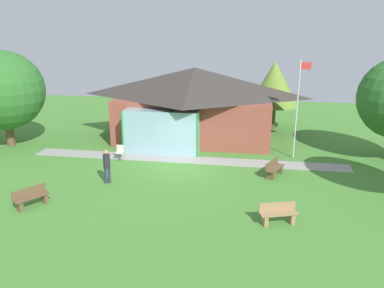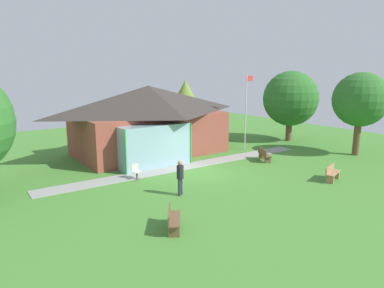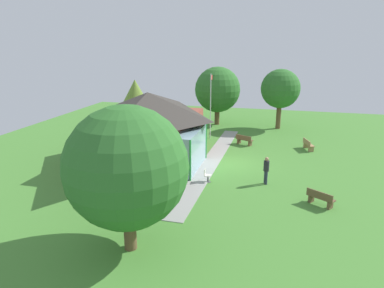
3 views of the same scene
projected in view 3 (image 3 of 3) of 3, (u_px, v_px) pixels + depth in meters
The scene contains 13 objects.
ground_plane at pixel (230, 163), 25.69m from camera, with size 44.00×44.00×0.00m, color #478433.
pavilion at pixel (150, 125), 26.18m from camera, with size 11.24×7.77×4.95m.
footpath at pixel (211, 161), 26.02m from camera, with size 18.68×1.30×0.03m, color #999993.
flagpole at pixel (211, 103), 31.36m from camera, with size 0.64×0.08×5.79m.
bench_front_left at pixel (320, 199), 19.00m from camera, with size 1.20×1.49×0.84m.
bench_front_right at pixel (308, 145), 28.77m from camera, with size 1.56×0.88×0.84m.
bench_mid_right at pixel (244, 140), 30.12m from camera, with size 1.06×1.54×0.84m.
patio_chair_west at pixel (207, 176), 22.18m from camera, with size 0.47×0.47×0.86m.
visitor_strolling_lawn at pixel (266, 168), 21.71m from camera, with size 0.34×0.34×1.74m.
tree_behind_pavilion_right at pixel (135, 99), 31.95m from camera, with size 3.72×3.72×5.21m.
tree_east_hedge at pixel (218, 90), 36.57m from camera, with size 4.67×4.67×6.02m.
tree_far_east at pixel (280, 89), 34.72m from camera, with size 3.82×3.82×5.92m.
tree_west_hedge at pixel (127, 168), 14.15m from camera, with size 5.04×5.04×6.20m.
Camera 3 is at (-24.18, -3.38, 8.55)m, focal length 33.16 mm.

